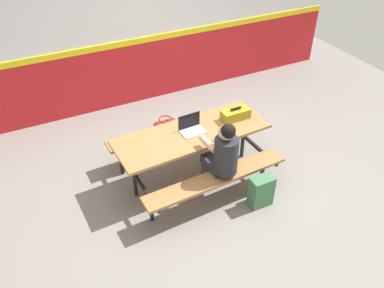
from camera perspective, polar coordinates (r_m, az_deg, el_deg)
ground_plane at (r=5.66m, az=0.59°, el=-4.36°), size 10.00×10.00×0.02m
accent_backdrop at (r=6.89m, az=-8.58°, el=15.47°), size 8.00×0.14×2.60m
picnic_table_main at (r=5.27m, az=0.00°, el=0.24°), size 2.11×1.64×0.74m
student_nearer at (r=4.86m, az=4.44°, el=-1.55°), size 0.37×0.53×1.21m
laptop_silver at (r=5.18m, az=-0.06°, el=2.36°), size 0.33×0.24×0.22m
toolbox_grey at (r=5.44m, az=6.34°, el=4.32°), size 0.40×0.18×0.18m
backpack_dark at (r=5.14m, az=9.98°, el=-6.79°), size 0.30×0.22×0.44m
tote_bag_bright at (r=6.16m, az=-3.84°, el=1.86°), size 0.34×0.21×0.43m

